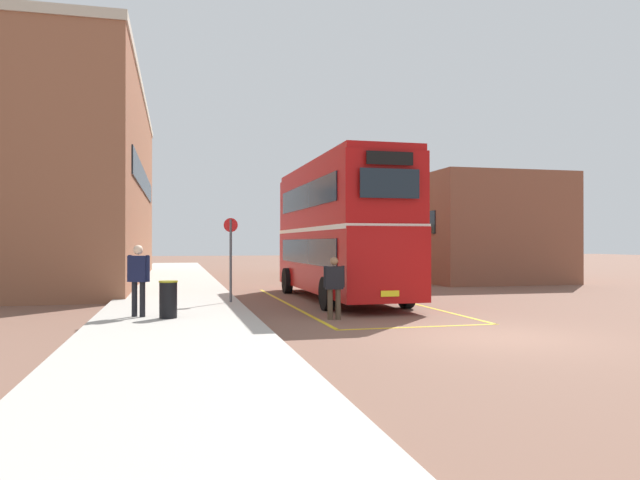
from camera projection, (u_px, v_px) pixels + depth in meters
ground_plane at (325, 287)px, 26.69m from camera, size 135.60×135.60×0.00m
sidewalk_left at (175, 285)px, 27.50m from camera, size 4.00×57.60×0.14m
brick_building_left at (72, 186)px, 29.91m from camera, size 7.05×22.86×9.69m
depot_building_right at (455, 230)px, 33.89m from camera, size 6.96×12.91×5.43m
double_decker_bus at (339, 228)px, 20.95m from camera, size 2.84×10.10×4.75m
single_deck_bus at (335, 249)px, 36.72m from camera, size 2.76×8.86×3.02m
pedestrian_boarding at (334, 284)px, 15.54m from camera, size 0.55×0.29×1.63m
pedestrian_waiting_near at (138, 275)px, 15.00m from camera, size 0.55×0.45×1.80m
litter_bin at (168, 299)px, 14.72m from camera, size 0.46×0.46×0.92m
bus_stop_sign at (231, 251)px, 18.75m from camera, size 0.44×0.08×2.64m
bay_marking_yellow at (355, 305)px, 19.11m from camera, size 4.23×12.10×0.01m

